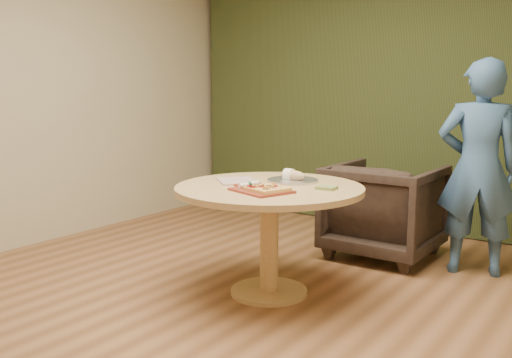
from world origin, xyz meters
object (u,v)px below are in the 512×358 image
object	(u,v)px
cutlery_roll	(249,184)
bread_roll	(292,175)
flatbread_pizza	(267,189)
person_standing	(478,168)
pizza_paddle	(260,190)
serving_tray	(293,180)
armchair	(384,205)
pedestal_table	(269,207)

from	to	relation	value
cutlery_roll	bread_roll	xyz separation A→B (m)	(0.07, 0.41, 0.01)
flatbread_pizza	person_standing	xyz separation A→B (m)	(0.89, 1.49, 0.03)
cutlery_roll	bread_roll	size ratio (longest dim) A/B	1.03
cutlery_roll	person_standing	distance (m)	1.79
pizza_paddle	person_standing	world-z (taller)	person_standing
flatbread_pizza	person_standing	bearing A→B (deg)	59.08
flatbread_pizza	serving_tray	xyz separation A→B (m)	(-0.09, 0.46, -0.02)
serving_tray	armchair	size ratio (longest dim) A/B	0.41
pedestal_table	serving_tray	world-z (taller)	serving_tray
armchair	person_standing	xyz separation A→B (m)	(0.73, -0.02, 0.37)
bread_roll	armchair	bearing A→B (deg)	75.82
pizza_paddle	bread_roll	bearing A→B (deg)	113.15
flatbread_pizza	serving_tray	world-z (taller)	flatbread_pizza
serving_tray	armchair	distance (m)	1.12
pedestal_table	serving_tray	bearing A→B (deg)	81.73
bread_roll	pedestal_table	bearing A→B (deg)	-96.19
flatbread_pizza	pedestal_table	bearing A→B (deg)	120.45
armchair	person_standing	bearing A→B (deg)	178.99
pizza_paddle	cutlery_roll	size ratio (longest dim) A/B	2.38
pedestal_table	cutlery_roll	xyz separation A→B (m)	(-0.04, -0.17, 0.17)
pizza_paddle	flatbread_pizza	size ratio (longest dim) A/B	1.71
armchair	cutlery_roll	bearing A→B (deg)	77.57
flatbread_pizza	armchair	size ratio (longest dim) A/B	0.32
bread_roll	person_standing	bearing A→B (deg)	45.94
pedestal_table	serving_tray	xyz separation A→B (m)	(0.03, 0.24, 0.15)
bread_roll	armchair	xyz separation A→B (m)	(0.26, 1.04, -0.36)
pedestal_table	flatbread_pizza	bearing A→B (deg)	-59.55
pedestal_table	person_standing	distance (m)	1.64
pedestal_table	person_standing	world-z (taller)	person_standing
cutlery_roll	serving_tray	distance (m)	0.42
flatbread_pizza	serving_tray	bearing A→B (deg)	101.54
armchair	person_standing	size ratio (longest dim) A/B	0.54
cutlery_roll	armchair	xyz separation A→B (m)	(0.33, 1.46, -0.35)
cutlery_roll	person_standing	size ratio (longest dim) A/B	0.12
pizza_paddle	person_standing	xyz separation A→B (m)	(0.95, 1.47, 0.05)
pedestal_table	cutlery_roll	bearing A→B (deg)	-104.34
serving_tray	person_standing	distance (m)	1.42
pedestal_table	flatbread_pizza	distance (m)	0.30
cutlery_roll	person_standing	xyz separation A→B (m)	(1.06, 1.44, 0.03)
cutlery_roll	serving_tray	xyz separation A→B (m)	(0.08, 0.41, -0.02)
serving_tray	person_standing	bearing A→B (deg)	46.20
pedestal_table	bread_roll	bearing A→B (deg)	83.81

